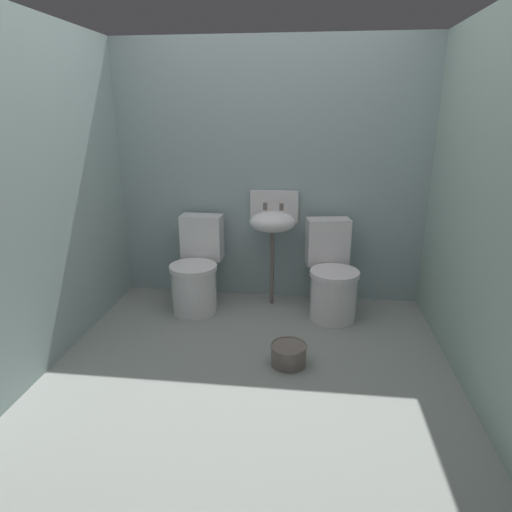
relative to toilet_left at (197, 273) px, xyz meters
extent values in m
cube|color=gray|center=(0.59, -0.95, -0.36)|extent=(3.09, 3.00, 0.08)
cube|color=#90A3A5|center=(0.59, 0.40, 0.80)|extent=(3.09, 0.10, 2.23)
cube|color=#8FA6A3|center=(-0.80, -0.85, 0.80)|extent=(0.10, 2.80, 2.23)
cube|color=#8FA89E|center=(1.99, -0.85, 0.80)|extent=(0.10, 2.80, 2.23)
cylinder|color=white|center=(0.00, -0.09, -0.13)|extent=(0.40, 0.40, 0.38)
cylinder|color=white|center=(0.00, -0.09, 0.08)|extent=(0.42, 0.42, 0.04)
cube|color=white|center=(0.01, 0.21, 0.26)|extent=(0.37, 0.19, 0.40)
cylinder|color=white|center=(1.17, -0.09, -0.13)|extent=(0.45, 0.45, 0.38)
cylinder|color=silver|center=(1.17, -0.09, 0.08)|extent=(0.47, 0.47, 0.04)
cube|color=white|center=(1.11, 0.21, 0.26)|extent=(0.39, 0.25, 0.40)
cylinder|color=#695D58|center=(0.64, 0.16, 0.01)|extent=(0.04, 0.04, 0.66)
ellipsoid|color=white|center=(0.64, 0.16, 0.43)|extent=(0.40, 0.32, 0.18)
cube|color=white|center=(0.64, 0.33, 0.53)|extent=(0.42, 0.04, 0.28)
cylinder|color=#695D58|center=(0.57, 0.22, 0.55)|extent=(0.04, 0.04, 0.06)
cylinder|color=#695D58|center=(0.71, 0.22, 0.55)|extent=(0.04, 0.04, 0.06)
cylinder|color=#695D58|center=(0.84, -0.84, -0.25)|extent=(0.24, 0.24, 0.14)
torus|color=#6B6157|center=(0.84, -0.84, -0.18)|extent=(0.25, 0.25, 0.02)
camera|label=1|loc=(0.94, -3.51, 1.34)|focal=31.27mm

